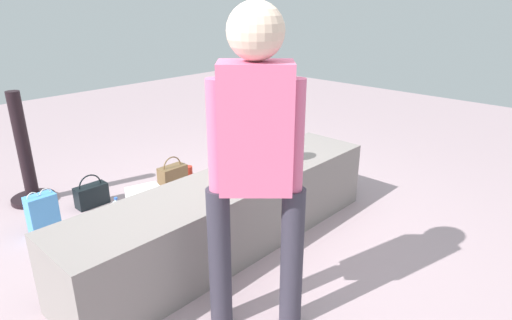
{
  "coord_description": "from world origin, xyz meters",
  "views": [
    {
      "loc": [
        -1.86,
        -1.98,
        1.69
      ],
      "look_at": [
        -0.09,
        -0.32,
        0.77
      ],
      "focal_mm": 30.24,
      "sensor_mm": 36.0,
      "label": 1
    }
  ],
  "objects_px": {
    "party_cup_red": "(189,171)",
    "handbag_black_leather": "(92,195)",
    "child_seated": "(258,140)",
    "handbag_brown_canvas": "(173,176)",
    "gift_bag": "(43,214)",
    "water_bottle_near_gift": "(117,209)",
    "adult_standing": "(256,150)",
    "cake_box_white": "(146,197)",
    "cake_plate": "(239,176)"
  },
  "relations": [
    {
      "from": "child_seated",
      "to": "handbag_brown_canvas",
      "type": "height_order",
      "value": "child_seated"
    },
    {
      "from": "child_seated",
      "to": "party_cup_red",
      "type": "distance_m",
      "value": 1.45
    },
    {
      "from": "party_cup_red",
      "to": "handbag_black_leather",
      "type": "height_order",
      "value": "handbag_black_leather"
    },
    {
      "from": "handbag_black_leather",
      "to": "adult_standing",
      "type": "bearing_deg",
      "value": -92.15
    },
    {
      "from": "cake_plate",
      "to": "gift_bag",
      "type": "height_order",
      "value": "cake_plate"
    },
    {
      "from": "gift_bag",
      "to": "handbag_black_leather",
      "type": "bearing_deg",
      "value": 20.59
    },
    {
      "from": "party_cup_red",
      "to": "handbag_brown_canvas",
      "type": "relative_size",
      "value": 0.34
    },
    {
      "from": "cake_plate",
      "to": "water_bottle_near_gift",
      "type": "relative_size",
      "value": 1.21
    },
    {
      "from": "child_seated",
      "to": "adult_standing",
      "type": "height_order",
      "value": "adult_standing"
    },
    {
      "from": "party_cup_red",
      "to": "handbag_brown_canvas",
      "type": "height_order",
      "value": "handbag_brown_canvas"
    },
    {
      "from": "child_seated",
      "to": "party_cup_red",
      "type": "xyz_separation_m",
      "value": [
        0.31,
        1.25,
        -0.68
      ]
    },
    {
      "from": "gift_bag",
      "to": "party_cup_red",
      "type": "height_order",
      "value": "gift_bag"
    },
    {
      "from": "cake_plate",
      "to": "handbag_brown_canvas",
      "type": "height_order",
      "value": "cake_plate"
    },
    {
      "from": "child_seated",
      "to": "water_bottle_near_gift",
      "type": "bearing_deg",
      "value": 123.43
    },
    {
      "from": "gift_bag",
      "to": "water_bottle_near_gift",
      "type": "distance_m",
      "value": 0.54
    },
    {
      "from": "child_seated",
      "to": "handbag_black_leather",
      "type": "height_order",
      "value": "child_seated"
    },
    {
      "from": "water_bottle_near_gift",
      "to": "handbag_brown_canvas",
      "type": "height_order",
      "value": "handbag_brown_canvas"
    },
    {
      "from": "child_seated",
      "to": "gift_bag",
      "type": "relative_size",
      "value": 1.36
    },
    {
      "from": "cake_plate",
      "to": "handbag_brown_canvas",
      "type": "distance_m",
      "value": 1.3
    },
    {
      "from": "water_bottle_near_gift",
      "to": "handbag_black_leather",
      "type": "distance_m",
      "value": 0.37
    },
    {
      "from": "adult_standing",
      "to": "cake_box_white",
      "type": "bearing_deg",
      "value": 76.58
    },
    {
      "from": "child_seated",
      "to": "party_cup_red",
      "type": "bearing_deg",
      "value": 75.87
    },
    {
      "from": "cake_plate",
      "to": "gift_bag",
      "type": "xyz_separation_m",
      "value": [
        -0.9,
        1.2,
        -0.38
      ]
    },
    {
      "from": "gift_bag",
      "to": "cake_box_white",
      "type": "relative_size",
      "value": 1.23
    },
    {
      "from": "cake_box_white",
      "to": "handbag_black_leather",
      "type": "relative_size",
      "value": 1.01
    },
    {
      "from": "child_seated",
      "to": "party_cup_red",
      "type": "relative_size",
      "value": 4.65
    },
    {
      "from": "handbag_black_leather",
      "to": "handbag_brown_canvas",
      "type": "distance_m",
      "value": 0.74
    },
    {
      "from": "adult_standing",
      "to": "cake_plate",
      "type": "distance_m",
      "value": 0.94
    },
    {
      "from": "cake_box_white",
      "to": "water_bottle_near_gift",
      "type": "bearing_deg",
      "value": -170.96
    },
    {
      "from": "water_bottle_near_gift",
      "to": "handbag_black_leather",
      "type": "height_order",
      "value": "handbag_black_leather"
    },
    {
      "from": "cake_plate",
      "to": "party_cup_red",
      "type": "bearing_deg",
      "value": 66.74
    },
    {
      "from": "child_seated",
      "to": "handbag_brown_canvas",
      "type": "distance_m",
      "value": 1.31
    },
    {
      "from": "party_cup_red",
      "to": "cake_box_white",
      "type": "distance_m",
      "value": 0.69
    },
    {
      "from": "water_bottle_near_gift",
      "to": "handbag_black_leather",
      "type": "xyz_separation_m",
      "value": [
        -0.03,
        0.37,
        0.01
      ]
    },
    {
      "from": "child_seated",
      "to": "water_bottle_near_gift",
      "type": "height_order",
      "value": "child_seated"
    },
    {
      "from": "gift_bag",
      "to": "handbag_brown_canvas",
      "type": "distance_m",
      "value": 1.19
    },
    {
      "from": "adult_standing",
      "to": "cake_box_white",
      "type": "xyz_separation_m",
      "value": [
        0.4,
        1.69,
        -0.95
      ]
    },
    {
      "from": "gift_bag",
      "to": "party_cup_red",
      "type": "xyz_separation_m",
      "value": [
        1.45,
        0.08,
        -0.11
      ]
    },
    {
      "from": "cake_box_white",
      "to": "handbag_black_leather",
      "type": "bearing_deg",
      "value": 135.23
    },
    {
      "from": "child_seated",
      "to": "handbag_brown_canvas",
      "type": "relative_size",
      "value": 1.6
    },
    {
      "from": "child_seated",
      "to": "cake_plate",
      "type": "distance_m",
      "value": 0.31
    },
    {
      "from": "water_bottle_near_gift",
      "to": "handbag_black_leather",
      "type": "bearing_deg",
      "value": 94.03
    },
    {
      "from": "cake_plate",
      "to": "handbag_black_leather",
      "type": "height_order",
      "value": "cake_plate"
    },
    {
      "from": "cake_plate",
      "to": "water_bottle_near_gift",
      "type": "bearing_deg",
      "value": 111.69
    },
    {
      "from": "party_cup_red",
      "to": "handbag_black_leather",
      "type": "relative_size",
      "value": 0.37
    },
    {
      "from": "adult_standing",
      "to": "cake_box_white",
      "type": "relative_size",
      "value": 5.83
    },
    {
      "from": "handbag_black_leather",
      "to": "party_cup_red",
      "type": "bearing_deg",
      "value": -5.48
    },
    {
      "from": "adult_standing",
      "to": "handbag_brown_canvas",
      "type": "relative_size",
      "value": 5.56
    },
    {
      "from": "cake_box_white",
      "to": "handbag_brown_canvas",
      "type": "height_order",
      "value": "handbag_brown_canvas"
    },
    {
      "from": "adult_standing",
      "to": "cake_box_white",
      "type": "height_order",
      "value": "adult_standing"
    }
  ]
}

